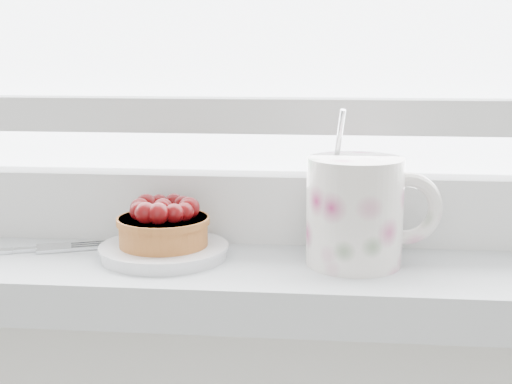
# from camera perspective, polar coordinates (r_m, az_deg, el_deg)

# --- Properties ---
(saucer) EXTENTS (0.12, 0.12, 0.01)m
(saucer) POSITION_cam_1_polar(r_m,az_deg,el_deg) (0.69, -7.37, -4.71)
(saucer) COLOR silver
(saucer) RESTS_ON windowsill
(raspberry_tart) EXTENTS (0.09, 0.09, 0.05)m
(raspberry_tart) POSITION_cam_1_polar(r_m,az_deg,el_deg) (0.68, -7.43, -2.52)
(raspberry_tart) COLOR #955020
(raspberry_tart) RESTS_ON saucer
(floral_mug) EXTENTS (0.13, 0.10, 0.14)m
(floral_mug) POSITION_cam_1_polar(r_m,az_deg,el_deg) (0.66, 8.18, -1.37)
(floral_mug) COLOR silver
(floral_mug) RESTS_ON windowsill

